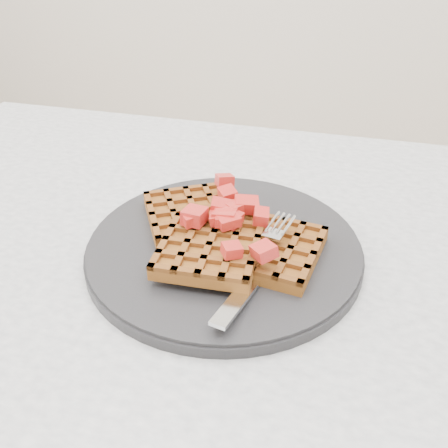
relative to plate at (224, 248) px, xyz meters
name	(u,v)px	position (x,y,z in m)	size (l,w,h in m)	color
table	(274,360)	(0.07, -0.04, -0.12)	(1.20, 0.80, 0.75)	silver
plate	(224,248)	(0.00, 0.00, 0.00)	(0.30, 0.30, 0.02)	black
waffles	(223,236)	(0.00, 0.00, 0.02)	(0.22, 0.20, 0.03)	#92551F
strawberry_pile	(224,213)	(0.00, 0.00, 0.05)	(0.15, 0.15, 0.02)	#A80200
fork	(261,267)	(0.05, -0.04, 0.02)	(0.02, 0.18, 0.02)	silver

